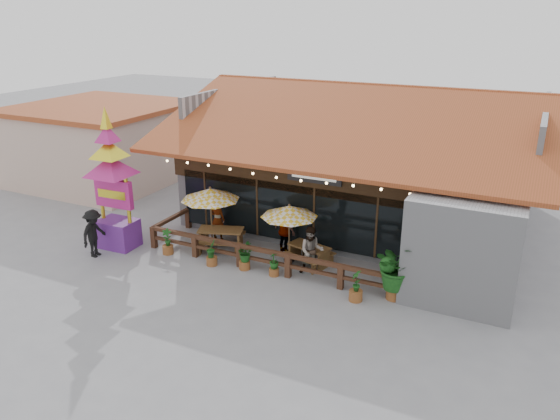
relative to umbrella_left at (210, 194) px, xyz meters
The scene contains 19 objects.
ground 5.06m from the umbrella_left, ahead, with size 100.00×100.00×0.00m, color gray.
restaurant_building 7.58m from the umbrella_left, 51.14° to the left, with size 15.50×14.73×6.09m.
patio_railing 2.92m from the umbrella_left, 23.59° to the right, with size 10.00×2.60×0.92m.
neighbor_building 11.76m from the umbrella_left, 153.29° to the left, with size 8.40×8.40×4.22m.
umbrella_left is the anchor object (origin of this frame).
umbrella_right 3.45m from the umbrella_left, ahead, with size 2.69×2.69×2.32m.
picnic_table_left 1.71m from the umbrella_left, 14.82° to the right, with size 2.18×2.04×0.85m.
picnic_table_right 4.57m from the umbrella_left, ahead, with size 1.86×1.71×0.76m.
thai_sign_tower 3.94m from the umbrella_left, 152.91° to the right, with size 2.34×2.34×6.13m.
tropical_plant 7.99m from the umbrella_left, ahead, with size 1.87×1.91×2.00m.
diner_a 1.48m from the umbrella_left, 101.93° to the left, with size 0.64×0.42×1.77m, color #382512.
diner_b 4.84m from the umbrella_left, ahead, with size 0.88×0.69×1.81m, color #382512.
diner_c 3.30m from the umbrella_left, 12.46° to the left, with size 1.10×0.46×1.88m, color #382512.
pedestrian 4.73m from the umbrella_left, 141.04° to the right, with size 1.24×0.71×1.91m, color black.
planter_a 2.56m from the umbrella_left, 128.01° to the right, with size 0.44×0.43×1.06m.
planter_b 2.55m from the umbrella_left, 58.14° to the right, with size 0.42×0.42×1.02m.
planter_c 3.10m from the umbrella_left, 30.59° to the right, with size 0.81×0.81×1.01m.
planter_d 4.12m from the umbrella_left, 20.85° to the right, with size 0.45×0.45×0.89m.
planter_e 7.17m from the umbrella_left, 14.73° to the right, with size 0.45×0.46×1.11m.
Camera 1 is at (6.97, -16.52, 9.07)m, focal length 35.00 mm.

